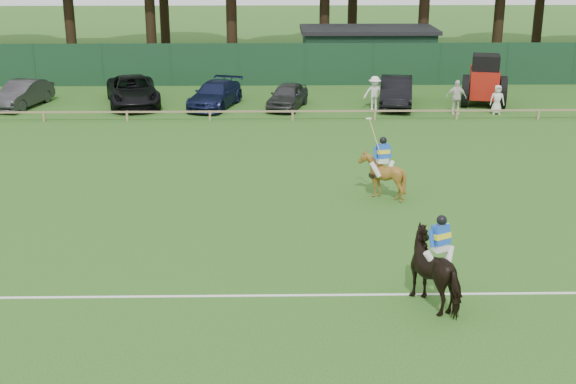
{
  "coord_description": "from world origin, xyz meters",
  "views": [
    {
      "loc": [
        0.1,
        -18.49,
        8.67
      ],
      "look_at": [
        0.5,
        3.0,
        1.4
      ],
      "focal_mm": 48.0,
      "sensor_mm": 36.0,
      "label": 1
    }
  ],
  "objects_px": {
    "horse_chestnut": "(382,176)",
    "spectator_right": "(497,100)",
    "polo_ball": "(448,225)",
    "horse_dark": "(438,271)",
    "suv_black": "(133,91)",
    "sedan_navy": "(215,94)",
    "spectator_left": "(374,93)",
    "estate_black": "(396,92)",
    "sedan_grey": "(22,94)",
    "utility_shed": "(367,52)",
    "tractor": "(484,81)",
    "hatch_grey": "(287,96)",
    "spectator_mid": "(456,97)"
  },
  "relations": [
    {
      "from": "horse_chestnut",
      "to": "spectator_right",
      "type": "distance_m",
      "value": 14.72
    },
    {
      "from": "spectator_right",
      "to": "polo_ball",
      "type": "relative_size",
      "value": 16.31
    },
    {
      "from": "horse_dark",
      "to": "suv_black",
      "type": "bearing_deg",
      "value": -92.7
    },
    {
      "from": "sedan_navy",
      "to": "spectator_left",
      "type": "relative_size",
      "value": 2.65
    },
    {
      "from": "sedan_navy",
      "to": "estate_black",
      "type": "bearing_deg",
      "value": 16.09
    },
    {
      "from": "horse_chestnut",
      "to": "sedan_navy",
      "type": "bearing_deg",
      "value": -78.55
    },
    {
      "from": "sedan_grey",
      "to": "utility_shed",
      "type": "distance_m",
      "value": 20.91
    },
    {
      "from": "polo_ball",
      "to": "tractor",
      "type": "height_order",
      "value": "tractor"
    },
    {
      "from": "estate_black",
      "to": "hatch_grey",
      "type": "bearing_deg",
      "value": -167.96
    },
    {
      "from": "sedan_grey",
      "to": "spectator_right",
      "type": "distance_m",
      "value": 24.35
    },
    {
      "from": "sedan_grey",
      "to": "spectator_left",
      "type": "bearing_deg",
      "value": 10.82
    },
    {
      "from": "horse_chestnut",
      "to": "polo_ball",
      "type": "distance_m",
      "value": 3.33
    },
    {
      "from": "tractor",
      "to": "spectator_mid",
      "type": "bearing_deg",
      "value": -118.21
    },
    {
      "from": "hatch_grey",
      "to": "spectator_right",
      "type": "xyz_separation_m",
      "value": [
        10.46,
        -1.6,
        0.09
      ]
    },
    {
      "from": "suv_black",
      "to": "hatch_grey",
      "type": "distance_m",
      "value": 8.16
    },
    {
      "from": "sedan_grey",
      "to": "hatch_grey",
      "type": "relative_size",
      "value": 1.1
    },
    {
      "from": "estate_black",
      "to": "tractor",
      "type": "height_order",
      "value": "tractor"
    },
    {
      "from": "hatch_grey",
      "to": "estate_black",
      "type": "bearing_deg",
      "value": 19.6
    },
    {
      "from": "estate_black",
      "to": "spectator_mid",
      "type": "relative_size",
      "value": 2.67
    },
    {
      "from": "horse_chestnut",
      "to": "sedan_navy",
      "type": "height_order",
      "value": "horse_chestnut"
    },
    {
      "from": "horse_dark",
      "to": "suv_black",
      "type": "xyz_separation_m",
      "value": [
        -11.37,
        23.11,
        -0.14
      ]
    },
    {
      "from": "sedan_navy",
      "to": "tractor",
      "type": "distance_m",
      "value": 14.11
    },
    {
      "from": "sedan_navy",
      "to": "polo_ball",
      "type": "distance_m",
      "value": 19.3
    },
    {
      "from": "hatch_grey",
      "to": "polo_ball",
      "type": "distance_m",
      "value": 17.67
    },
    {
      "from": "tractor",
      "to": "sedan_navy",
      "type": "bearing_deg",
      "value": -165.7
    },
    {
      "from": "spectator_mid",
      "to": "hatch_grey",
      "type": "bearing_deg",
      "value": 174.02
    },
    {
      "from": "suv_black",
      "to": "estate_black",
      "type": "relative_size",
      "value": 1.17
    },
    {
      "from": "hatch_grey",
      "to": "utility_shed",
      "type": "relative_size",
      "value": 0.45
    },
    {
      "from": "spectator_right",
      "to": "hatch_grey",
      "type": "bearing_deg",
      "value": 176.05
    },
    {
      "from": "suv_black",
      "to": "polo_ball",
      "type": "height_order",
      "value": "suv_black"
    },
    {
      "from": "hatch_grey",
      "to": "utility_shed",
      "type": "height_order",
      "value": "utility_shed"
    },
    {
      "from": "horse_dark",
      "to": "polo_ball",
      "type": "relative_size",
      "value": 23.51
    },
    {
      "from": "sedan_grey",
      "to": "utility_shed",
      "type": "relative_size",
      "value": 0.5
    },
    {
      "from": "horse_dark",
      "to": "hatch_grey",
      "type": "bearing_deg",
      "value": -110.59
    },
    {
      "from": "sedan_grey",
      "to": "hatch_grey",
      "type": "xyz_separation_m",
      "value": [
        13.8,
        -0.52,
        -0.04
      ]
    },
    {
      "from": "horse_dark",
      "to": "sedan_grey",
      "type": "bearing_deg",
      "value": -82.12
    },
    {
      "from": "sedan_navy",
      "to": "utility_shed",
      "type": "relative_size",
      "value": 0.54
    },
    {
      "from": "hatch_grey",
      "to": "spectator_right",
      "type": "distance_m",
      "value": 10.58
    },
    {
      "from": "horse_chestnut",
      "to": "tractor",
      "type": "bearing_deg",
      "value": -129.74
    },
    {
      "from": "horse_dark",
      "to": "suv_black",
      "type": "distance_m",
      "value": 25.75
    },
    {
      "from": "suv_black",
      "to": "utility_shed",
      "type": "height_order",
      "value": "utility_shed"
    },
    {
      "from": "sedan_navy",
      "to": "horse_chestnut",
      "type": "bearing_deg",
      "value": -49.04
    },
    {
      "from": "spectator_left",
      "to": "tractor",
      "type": "relative_size",
      "value": 0.48
    },
    {
      "from": "horse_dark",
      "to": "tractor",
      "type": "xyz_separation_m",
      "value": [
        7.08,
        22.84,
        0.38
      ]
    },
    {
      "from": "spectator_right",
      "to": "estate_black",
      "type": "bearing_deg",
      "value": 163.11
    },
    {
      "from": "horse_chestnut",
      "to": "estate_black",
      "type": "distance_m",
      "value": 14.82
    },
    {
      "from": "horse_chestnut",
      "to": "estate_black",
      "type": "height_order",
      "value": "horse_chestnut"
    },
    {
      "from": "polo_ball",
      "to": "sedan_navy",
      "type": "bearing_deg",
      "value": 115.98
    },
    {
      "from": "tractor",
      "to": "polo_ball",
      "type": "bearing_deg",
      "value": -94.49
    },
    {
      "from": "spectator_mid",
      "to": "spectator_right",
      "type": "bearing_deg",
      "value": 6.85
    }
  ]
}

